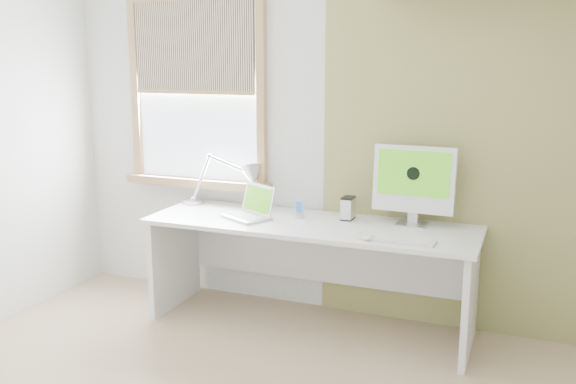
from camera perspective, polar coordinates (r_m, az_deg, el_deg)
The scene contains 11 objects.
room at distance 2.83m, azimuth -7.92°, elevation 1.85°, with size 4.04×3.54×2.64m.
accent_wall at distance 4.20m, azimuth 16.43°, elevation 4.77°, with size 2.00×0.02×2.60m, color #979C51.
window at distance 4.77m, azimuth -8.33°, elevation 8.89°, with size 1.20×0.14×1.42m.
desk at distance 4.28m, azimuth 2.26°, elevation -5.11°, with size 2.20×0.70×0.73m.
desk_lamp at distance 4.61m, azimuth -4.25°, elevation 1.16°, with size 0.69×0.31×0.38m.
laptop at distance 4.30m, azimuth -3.36°, elevation -1.60°, with size 0.39×0.37×0.22m.
phone_dock at distance 4.29m, azimuth 1.03°, elevation -1.86°, with size 0.07×0.07×0.13m.
external_drive at distance 4.25m, azimuth 5.45°, elevation -1.47°, with size 0.07×0.12×0.15m.
imac at distance 4.13m, azimuth 11.33°, elevation 0.99°, with size 0.53×0.18×0.52m.
keyboard at distance 3.80m, azimuth 9.69°, elevation -4.24°, with size 0.47×0.15×0.02m.
mouse at distance 3.80m, azimuth 7.36°, elevation -4.10°, with size 0.06×0.10×0.03m, color white.
Camera 1 is at (1.38, -2.41, 1.79)m, focal length 39.30 mm.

